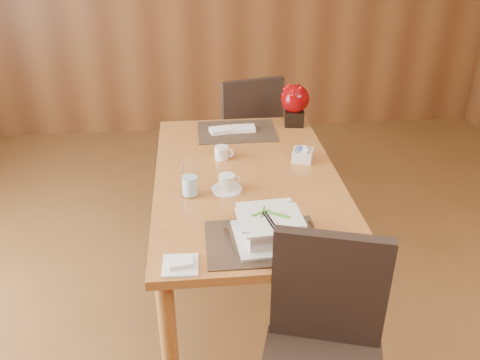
{
  "coord_description": "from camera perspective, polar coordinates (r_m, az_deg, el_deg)",
  "views": [
    {
      "loc": [
        -0.25,
        -1.57,
        1.93
      ],
      "look_at": [
        -0.06,
        0.35,
        0.87
      ],
      "focal_mm": 38.0,
      "sensor_mm": 36.0,
      "label": 1
    }
  ],
  "objects": [
    {
      "name": "napkins_far",
      "position": [
        2.97,
        -0.66,
        5.72
      ],
      "size": [
        0.27,
        0.12,
        0.02
      ],
      "primitive_type": null,
      "rotation": [
        0.0,
        0.0,
        0.09
      ],
      "color": "white",
      "rests_on": "dining_table"
    },
    {
      "name": "water_glass",
      "position": [
        2.3,
        -5.68,
        0.21
      ],
      "size": [
        0.08,
        0.08,
        0.18
      ],
      "primitive_type": "cylinder",
      "rotation": [
        0.0,
        0.0,
        -0.07
      ],
      "color": "white",
      "rests_on": "dining_table"
    },
    {
      "name": "soup_setting",
      "position": [
        2.01,
        3.33,
        -5.42
      ],
      "size": [
        0.29,
        0.29,
        0.11
      ],
      "rotation": [
        0.0,
        0.0,
        0.07
      ],
      "color": "silver",
      "rests_on": "dining_table"
    },
    {
      "name": "bread_plate",
      "position": [
        1.91,
        -6.72,
        -9.5
      ],
      "size": [
        0.14,
        0.14,
        0.01
      ],
      "primitive_type": "cube",
      "rotation": [
        0.0,
        0.0,
        -0.04
      ],
      "color": "silver",
      "rests_on": "dining_table"
    },
    {
      "name": "near_chair",
      "position": [
        1.94,
        9.39,
        -17.95
      ],
      "size": [
        0.54,
        0.54,
        0.94
      ],
      "rotation": [
        0.0,
        0.0,
        -0.29
      ],
      "color": "black",
      "rests_on": "ground"
    },
    {
      "name": "far_chair",
      "position": [
        3.54,
        0.77,
        5.42
      ],
      "size": [
        0.52,
        0.53,
        0.94
      ],
      "rotation": [
        0.0,
        0.0,
        3.37
      ],
      "color": "black",
      "rests_on": "ground"
    },
    {
      "name": "sugar_caddy",
      "position": [
        2.65,
        7.05,
        2.78
      ],
      "size": [
        0.13,
        0.13,
        0.06
      ],
      "primitive_type": "cube",
      "rotation": [
        0.0,
        0.0,
        -0.35
      ],
      "color": "silver",
      "rests_on": "dining_table"
    },
    {
      "name": "placemat_near",
      "position": [
        2.02,
        2.6,
        -6.92
      ],
      "size": [
        0.45,
        0.33,
        0.01
      ],
      "primitive_type": "cube",
      "color": "black",
      "rests_on": "dining_table"
    },
    {
      "name": "creamer_jug",
      "position": [
        2.65,
        -2.08,
        3.09
      ],
      "size": [
        0.12,
        0.12,
        0.07
      ],
      "primitive_type": null,
      "rotation": [
        0.0,
        0.0,
        -0.36
      ],
      "color": "silver",
      "rests_on": "dining_table"
    },
    {
      "name": "placemat_far",
      "position": [
        2.98,
        -0.36,
        5.48
      ],
      "size": [
        0.45,
        0.33,
        0.01
      ],
      "primitive_type": "cube",
      "color": "black",
      "rests_on": "dining_table"
    },
    {
      "name": "coffee_cup",
      "position": [
        2.35,
        -1.51,
        -0.44
      ],
      "size": [
        0.14,
        0.14,
        0.08
      ],
      "rotation": [
        0.0,
        0.0,
        0.23
      ],
      "color": "silver",
      "rests_on": "dining_table"
    },
    {
      "name": "dining_table",
      "position": [
        2.53,
        0.82,
        -1.52
      ],
      "size": [
        0.9,
        1.5,
        0.75
      ],
      "color": "#AA682F",
      "rests_on": "ground"
    },
    {
      "name": "berry_decor",
      "position": [
        3.05,
        6.18,
        8.64
      ],
      "size": [
        0.17,
        0.17,
        0.25
      ],
      "rotation": [
        0.0,
        0.0,
        -0.13
      ],
      "color": "black",
      "rests_on": "dining_table"
    }
  ]
}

